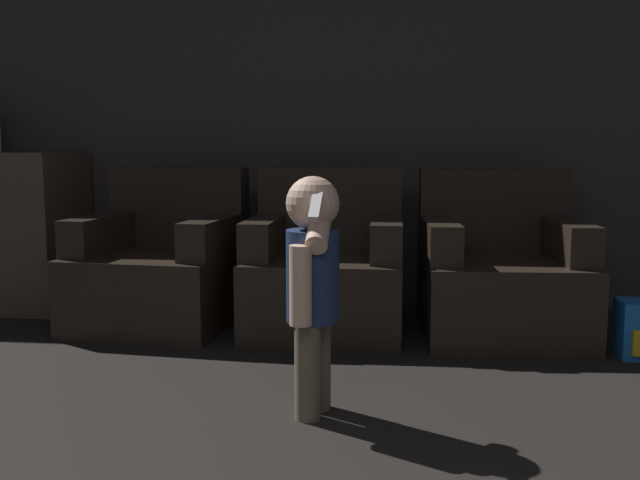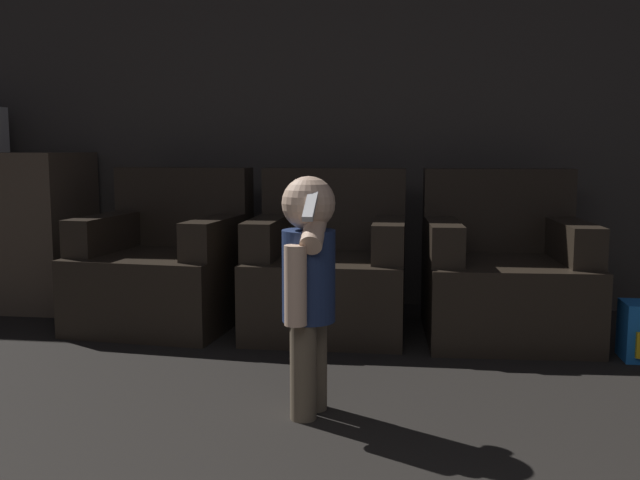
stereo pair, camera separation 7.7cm
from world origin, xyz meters
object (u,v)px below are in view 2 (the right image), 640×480
at_px(armchair_right, 504,277).
at_px(person_toddler, 308,276).
at_px(armchair_left, 165,269).
at_px(armchair_middle, 329,273).

distance_m(armchair_right, person_toddler, 1.54).
bearing_deg(armchair_right, person_toddler, -126.83).
distance_m(armchair_left, armchair_middle, 0.93).
bearing_deg(person_toddler, armchair_middle, -162.68).
relative_size(armchair_left, armchair_right, 1.02).
bearing_deg(armchair_right, armchair_middle, 176.46).
bearing_deg(armchair_middle, armchair_left, 179.05).
distance_m(armchair_middle, person_toddler, 1.30).
bearing_deg(armchair_right, armchair_left, 176.47).
xyz_separation_m(armchair_left, armchair_middle, (0.93, 0.00, 0.00)).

